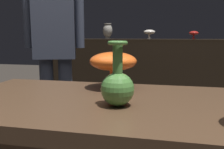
% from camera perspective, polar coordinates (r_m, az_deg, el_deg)
% --- Properties ---
extents(back_display_shelf, '(2.60, 0.40, 0.99)m').
position_cam_1_polar(back_display_shelf, '(3.11, 8.41, -1.06)').
color(back_display_shelf, black).
rests_on(back_display_shelf, ground_plane).
extents(vase_centerpiece, '(0.11, 0.11, 0.22)m').
position_cam_1_polar(vase_centerpiece, '(0.82, 1.28, -2.53)').
color(vase_centerpiece, '#477A38').
rests_on(vase_centerpiece, display_plinth).
extents(vase_tall_behind, '(0.21, 0.21, 0.16)m').
position_cam_1_polar(vase_tall_behind, '(1.09, 0.27, 2.89)').
color(vase_tall_behind, '#E55B1E').
rests_on(vase_tall_behind, display_plinth).
extents(shelf_vase_left, '(0.12, 0.12, 0.19)m').
position_cam_1_polar(shelf_vase_left, '(3.14, -1.02, 10.12)').
color(shelf_vase_left, gray).
rests_on(shelf_vase_left, back_display_shelf).
extents(shelf_vase_far_left, '(0.08, 0.08, 0.08)m').
position_cam_1_polar(shelf_vase_far_left, '(3.32, -9.81, 9.06)').
color(shelf_vase_far_left, '#2D429E').
rests_on(shelf_vase_far_left, back_display_shelf).
extents(shelf_vase_right, '(0.11, 0.11, 0.10)m').
position_cam_1_polar(shelf_vase_right, '(3.15, 18.34, 9.02)').
color(shelf_vase_right, red).
rests_on(shelf_vase_right, back_display_shelf).
extents(shelf_vase_center, '(0.14, 0.14, 0.11)m').
position_cam_1_polar(shelf_vase_center, '(3.04, 8.62, 9.61)').
color(shelf_vase_center, silver).
rests_on(shelf_vase_center, back_display_shelf).
extents(visitor_near_left, '(0.45, 0.27, 1.72)m').
position_cam_1_polar(visitor_near_left, '(2.03, -13.11, 8.44)').
color(visitor_near_left, '#333847').
rests_on(visitor_near_left, ground_plane).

